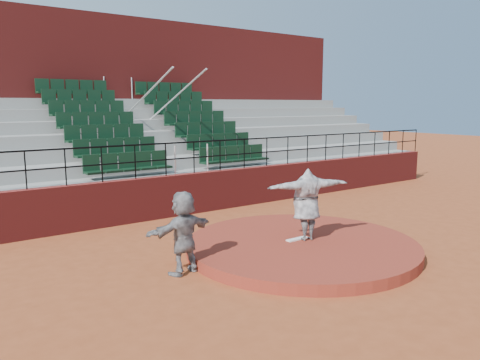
# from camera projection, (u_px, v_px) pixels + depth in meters

# --- Properties ---
(ground) EXTENTS (90.00, 90.00, 0.00)m
(ground) POSITION_uv_depth(u_px,v_px,m) (301.00, 251.00, 11.20)
(ground) COLOR #954421
(ground) RESTS_ON ground
(pitchers_mound) EXTENTS (5.50, 5.50, 0.25)m
(pitchers_mound) POSITION_uv_depth(u_px,v_px,m) (301.00, 246.00, 11.18)
(pitchers_mound) COLOR maroon
(pitchers_mound) RESTS_ON ground
(pitching_rubber) EXTENTS (0.60, 0.15, 0.03)m
(pitching_rubber) POSITION_uv_depth(u_px,v_px,m) (297.00, 239.00, 11.28)
(pitching_rubber) COLOR white
(pitching_rubber) RESTS_ON pitchers_mound
(boundary_wall) EXTENTS (24.00, 0.30, 1.30)m
(boundary_wall) POSITION_uv_depth(u_px,v_px,m) (195.00, 193.00, 15.09)
(boundary_wall) COLOR maroon
(boundary_wall) RESTS_ON ground
(wall_railing) EXTENTS (24.04, 0.05, 1.03)m
(wall_railing) POSITION_uv_depth(u_px,v_px,m) (194.00, 150.00, 14.87)
(wall_railing) COLOR black
(wall_railing) RESTS_ON boundary_wall
(seating_deck) EXTENTS (24.00, 5.97, 4.63)m
(seating_deck) POSITION_uv_depth(u_px,v_px,m) (146.00, 158.00, 17.88)
(seating_deck) COLOR gray
(seating_deck) RESTS_ON ground
(press_box_facade) EXTENTS (24.00, 3.00, 7.10)m
(press_box_facade) POSITION_uv_depth(u_px,v_px,m) (106.00, 103.00, 20.69)
(press_box_facade) COLOR maroon
(press_box_facade) RESTS_ON ground
(pitcher) EXTENTS (2.21, 1.09, 1.73)m
(pitcher) POSITION_uv_depth(u_px,v_px,m) (307.00, 204.00, 11.15)
(pitcher) COLOR black
(pitcher) RESTS_ON pitchers_mound
(fielder) EXTENTS (1.68, 0.80, 1.74)m
(fielder) POSITION_uv_depth(u_px,v_px,m) (184.00, 232.00, 9.61)
(fielder) COLOR black
(fielder) RESTS_ON ground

